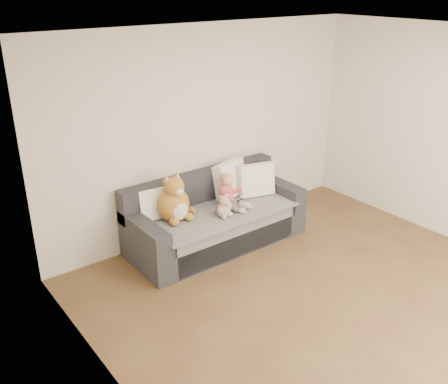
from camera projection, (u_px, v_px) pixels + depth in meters
The scene contains 10 objects.
room_shell at pixel (335, 181), 4.68m from camera, with size 5.00×5.00×5.00m.
sofa at pixel (215, 220), 6.16m from camera, with size 2.20×0.94×0.85m.
cushion_left at pixel (156, 203), 5.78m from camera, with size 0.43×0.25×0.38m.
cushion_right_back at pixel (230, 179), 6.36m from camera, with size 0.54×0.36×0.47m.
cushion_right_front at pixel (256, 180), 6.40m from camera, with size 0.49×0.32×0.43m.
toddler at pixel (229, 193), 6.08m from camera, with size 0.30×0.43×0.42m.
plush_cat at pixel (174, 202), 5.73m from camera, with size 0.48×0.42×0.59m.
teddy_bear at pixel (224, 208), 5.83m from camera, with size 0.23×0.17×0.29m.
plush_cow at pixel (236, 206), 5.97m from camera, with size 0.15×0.23×0.18m.
sippy_cup at pixel (219, 208), 5.93m from camera, with size 0.12×0.07×0.13m.
Camera 1 is at (-3.46, -2.41, 3.06)m, focal length 40.00 mm.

